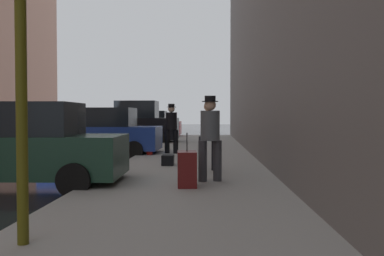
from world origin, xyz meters
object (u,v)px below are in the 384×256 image
parked_red_hatchback (149,125)px  pedestrian_with_fedora (171,126)px  pedestrian_in_tan_coat (209,132)px  pedestrian_with_beanie (210,134)px  fire_hydrant (150,145)px  parked_black_suv (134,124)px  rolling_suitcase (187,169)px  parked_blue_sedan (103,134)px  duffel_bag (168,160)px  parked_dark_green_sedan (23,148)px

parked_red_hatchback → pedestrian_with_fedora: pedestrian_with_fedora is taller
pedestrian_in_tan_coat → pedestrian_with_beanie: bearing=-89.1°
fire_hydrant → parked_black_suv: bearing=103.8°
pedestrian_with_beanie → rolling_suitcase: (-0.45, -0.68, -0.65)m
pedestrian_in_tan_coat → pedestrian_with_fedora: 4.85m
parked_red_hatchback → fire_hydrant: bearing=-82.0°
parked_blue_sedan → duffel_bag: size_ratio=9.66×
fire_hydrant → rolling_suitcase: 6.72m
pedestrian_with_beanie → pedestrian_with_fedora: size_ratio=1.00×
parked_dark_green_sedan → rolling_suitcase: (3.43, -0.52, -0.36)m
rolling_suitcase → pedestrian_with_beanie: bearing=56.5°
parked_red_hatchback → pedestrian_in_tan_coat: pedestrian_in_tan_coat is taller
pedestrian_with_fedora → rolling_suitcase: pedestrian_with_fedora is taller
parked_dark_green_sedan → rolling_suitcase: bearing=-8.6°
parked_blue_sedan → pedestrian_in_tan_coat: bearing=-51.8°
parked_red_hatchback → pedestrian_with_beanie: pedestrian_with_beanie is taller
parked_black_suv → rolling_suitcase: bearing=-76.1°
parked_dark_green_sedan → duffel_bag: size_ratio=9.63×
parked_blue_sedan → fire_hydrant: size_ratio=6.04×
pedestrian_with_fedora → parked_dark_green_sedan: bearing=-111.0°
pedestrian_in_tan_coat → pedestrian_with_fedora: size_ratio=0.96×
pedestrian_in_tan_coat → fire_hydrant: bearing=116.5°
parked_blue_sedan → pedestrian_with_beanie: (3.87, -6.63, 0.29)m
pedestrian_in_tan_coat → parked_dark_green_sedan: bearing=-153.7°
pedestrian_with_fedora → duffel_bag: bearing=-86.7°
parked_red_hatchback → pedestrian_in_tan_coat: bearing=-77.3°
duffel_bag → rolling_suitcase: bearing=-78.7°
pedestrian_in_tan_coat → pedestrian_with_fedora: (-1.33, 4.67, 0.03)m
parked_blue_sedan → pedestrian_with_beanie: size_ratio=2.39×
fire_hydrant → pedestrian_in_tan_coat: (2.04, -4.11, 0.61)m
parked_red_hatchback → pedestrian_in_tan_coat: size_ratio=2.47×
parked_blue_sedan → rolling_suitcase: (3.43, -7.30, -0.36)m
parked_red_hatchback → parked_dark_green_sedan: bearing=-90.0°
parked_dark_green_sedan → parked_black_suv: bearing=90.0°
fire_hydrant → pedestrian_in_tan_coat: pedestrian_in_tan_coat is taller
parked_red_hatchback → fire_hydrant: size_ratio=5.99×
fire_hydrant → pedestrian_with_fedora: size_ratio=0.40×
fire_hydrant → parked_red_hatchback: bearing=98.0°
pedestrian_with_fedora → pedestrian_with_beanie: bearing=-78.0°
parked_dark_green_sedan → parked_blue_sedan: bearing=90.0°
parked_blue_sedan → parked_red_hatchback: size_ratio=1.01×
parked_black_suv → pedestrian_with_fedora: size_ratio=2.61×
pedestrian_with_beanie → parked_blue_sedan: bearing=120.3°
parked_blue_sedan → pedestrian_in_tan_coat: pedestrian_in_tan_coat is taller
rolling_suitcase → duffel_bag: (-0.70, 3.48, -0.20)m
fire_hydrant → pedestrian_with_beanie: 6.23m
parked_black_suv → rolling_suitcase: parked_black_suv is taller
pedestrian_with_fedora → rolling_suitcase: bearing=-82.7°
parked_blue_sedan → parked_black_suv: 6.54m
parked_dark_green_sedan → parked_blue_sedan: same height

